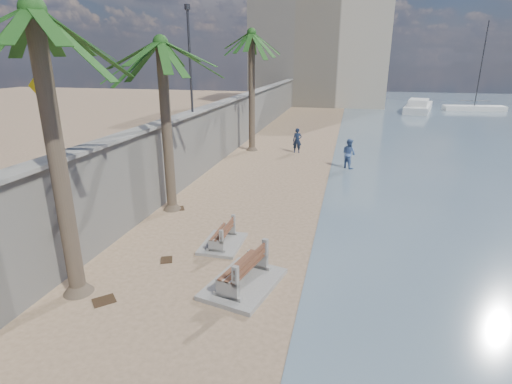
{
  "coord_description": "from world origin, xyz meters",
  "views": [
    {
      "loc": [
        3.01,
        -7.71,
        6.32
      ],
      "look_at": [
        -0.5,
        7.0,
        1.2
      ],
      "focal_mm": 28.0,
      "sensor_mm": 36.0,
      "label": 1
    }
  ],
  "objects_px": {
    "palm_back": "(252,35)",
    "sailboat_west": "(474,108)",
    "palm_mid": "(161,45)",
    "palm_front": "(33,15)",
    "bench_near": "(244,272)",
    "bench_far": "(223,236)",
    "person_a": "(297,139)",
    "person_b": "(349,152)",
    "yacht_far": "(418,108)"
  },
  "relations": [
    {
      "from": "person_a",
      "to": "person_b",
      "type": "relative_size",
      "value": 1.0
    },
    {
      "from": "palm_back",
      "to": "person_b",
      "type": "xyz_separation_m",
      "value": [
        6.77,
        -3.33,
        -6.73
      ]
    },
    {
      "from": "bench_far",
      "to": "person_a",
      "type": "xyz_separation_m",
      "value": [
        0.57,
        15.0,
        0.62
      ]
    },
    {
      "from": "bench_near",
      "to": "yacht_far",
      "type": "distance_m",
      "value": 45.1
    },
    {
      "from": "palm_mid",
      "to": "yacht_far",
      "type": "distance_m",
      "value": 42.0
    },
    {
      "from": "bench_near",
      "to": "palm_front",
      "type": "xyz_separation_m",
      "value": [
        -4.47,
        -1.4,
        6.77
      ]
    },
    {
      "from": "bench_far",
      "to": "sailboat_west",
      "type": "relative_size",
      "value": 0.19
    },
    {
      "from": "palm_front",
      "to": "yacht_far",
      "type": "height_order",
      "value": "palm_front"
    },
    {
      "from": "person_a",
      "to": "person_b",
      "type": "distance_m",
      "value": 4.85
    },
    {
      "from": "palm_mid",
      "to": "person_a",
      "type": "relative_size",
      "value": 3.98
    },
    {
      "from": "bench_far",
      "to": "sailboat_west",
      "type": "xyz_separation_m",
      "value": [
        18.88,
        43.2,
        -0.02
      ]
    },
    {
      "from": "person_b",
      "to": "sailboat_west",
      "type": "height_order",
      "value": "sailboat_west"
    },
    {
      "from": "bench_near",
      "to": "palm_front",
      "type": "relative_size",
      "value": 0.34
    },
    {
      "from": "person_b",
      "to": "sailboat_west",
      "type": "bearing_deg",
      "value": -71.41
    },
    {
      "from": "palm_front",
      "to": "palm_back",
      "type": "bearing_deg",
      "value": 88.82
    },
    {
      "from": "bench_far",
      "to": "person_b",
      "type": "distance_m",
      "value": 12.41
    },
    {
      "from": "bench_far",
      "to": "palm_back",
      "type": "xyz_separation_m",
      "value": [
        -2.66,
        15.02,
        7.36
      ]
    },
    {
      "from": "palm_front",
      "to": "palm_back",
      "type": "relative_size",
      "value": 0.94
    },
    {
      "from": "palm_back",
      "to": "person_b",
      "type": "distance_m",
      "value": 10.11
    },
    {
      "from": "bench_near",
      "to": "palm_front",
      "type": "height_order",
      "value": "palm_front"
    },
    {
      "from": "bench_near",
      "to": "sailboat_west",
      "type": "distance_m",
      "value": 48.83
    },
    {
      "from": "bench_far",
      "to": "yacht_far",
      "type": "height_order",
      "value": "yacht_far"
    },
    {
      "from": "bench_far",
      "to": "person_b",
      "type": "bearing_deg",
      "value": 70.63
    },
    {
      "from": "sailboat_west",
      "to": "palm_back",
      "type": "bearing_deg",
      "value": -127.4
    },
    {
      "from": "palm_mid",
      "to": "person_a",
      "type": "distance_m",
      "value": 14.0
    },
    {
      "from": "bench_near",
      "to": "sailboat_west",
      "type": "bearing_deg",
      "value": 69.04
    },
    {
      "from": "palm_mid",
      "to": "person_b",
      "type": "height_order",
      "value": "palm_mid"
    },
    {
      "from": "palm_mid",
      "to": "sailboat_west",
      "type": "distance_m",
      "value": 46.47
    },
    {
      "from": "palm_front",
      "to": "palm_mid",
      "type": "distance_m",
      "value": 6.66
    },
    {
      "from": "bench_far",
      "to": "palm_mid",
      "type": "distance_m",
      "value": 7.72
    },
    {
      "from": "bench_near",
      "to": "palm_back",
      "type": "bearing_deg",
      "value": 103.18
    },
    {
      "from": "bench_far",
      "to": "yacht_far",
      "type": "xyz_separation_m",
      "value": [
        12.1,
        41.41,
        -0.01
      ]
    },
    {
      "from": "bench_far",
      "to": "palm_front",
      "type": "height_order",
      "value": "palm_front"
    },
    {
      "from": "palm_front",
      "to": "bench_far",
      "type": "bearing_deg",
      "value": 51.28
    },
    {
      "from": "palm_front",
      "to": "palm_mid",
      "type": "relative_size",
      "value": 1.06
    },
    {
      "from": "palm_front",
      "to": "sailboat_west",
      "type": "height_order",
      "value": "sailboat_west"
    },
    {
      "from": "sailboat_west",
      "to": "bench_far",
      "type": "bearing_deg",
      "value": -113.61
    },
    {
      "from": "palm_mid",
      "to": "sailboat_west",
      "type": "bearing_deg",
      "value": 61.28
    },
    {
      "from": "bench_far",
      "to": "person_b",
      "type": "height_order",
      "value": "person_b"
    },
    {
      "from": "person_a",
      "to": "sailboat_west",
      "type": "distance_m",
      "value": 33.63
    },
    {
      "from": "palm_front",
      "to": "palm_mid",
      "type": "height_order",
      "value": "palm_front"
    },
    {
      "from": "palm_front",
      "to": "palm_back",
      "type": "height_order",
      "value": "palm_back"
    },
    {
      "from": "person_b",
      "to": "sailboat_west",
      "type": "relative_size",
      "value": 0.19
    },
    {
      "from": "bench_far",
      "to": "palm_back",
      "type": "distance_m",
      "value": 16.94
    },
    {
      "from": "palm_front",
      "to": "sailboat_west",
      "type": "bearing_deg",
      "value": 64.99
    },
    {
      "from": "person_a",
      "to": "person_b",
      "type": "bearing_deg",
      "value": -46.36
    },
    {
      "from": "bench_near",
      "to": "person_a",
      "type": "relative_size",
      "value": 1.46
    },
    {
      "from": "palm_back",
      "to": "sailboat_west",
      "type": "bearing_deg",
      "value": 52.6
    },
    {
      "from": "palm_back",
      "to": "sailboat_west",
      "type": "xyz_separation_m",
      "value": [
        21.55,
        28.18,
        -7.38
      ]
    },
    {
      "from": "bench_near",
      "to": "person_a",
      "type": "height_order",
      "value": "person_a"
    }
  ]
}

